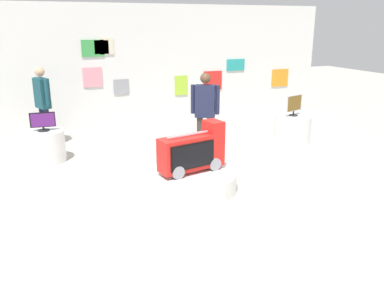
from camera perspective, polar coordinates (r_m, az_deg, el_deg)
name	(u,v)px	position (r m, az deg, el deg)	size (l,w,h in m)	color
ground_plane	(198,194)	(6.29, 0.88, -7.10)	(30.00, 30.00, 0.00)	#B2ADA3
back_wall_display	(128,67)	(10.19, -9.08, 10.74)	(10.96, 0.13, 3.01)	silver
main_display_pedestal	(191,180)	(6.40, -0.08, -5.19)	(1.44, 1.44, 0.30)	silver
novelty_firetruck_tv	(193,152)	(6.25, 0.12, -1.21)	(1.11, 0.54, 0.77)	gray
display_pedestal_left_rear	(292,129)	(9.14, 14.09, 2.09)	(0.80, 0.80, 0.60)	silver
tv_on_left_rear	(294,104)	(9.02, 14.35, 5.52)	(0.49, 0.20, 0.46)	black
display_pedestal_center_rear	(46,146)	(8.12, -20.14, -0.28)	(0.73, 0.73, 0.60)	silver
tv_on_center_rear	(43,121)	(8.00, -20.49, 3.04)	(0.46, 0.22, 0.35)	black
shopper_browsing_near_truck	(205,109)	(7.76, 1.87, 5.05)	(0.49, 0.36, 1.65)	#38332D
shopper_browsing_rear	(43,101)	(9.01, -20.50, 5.80)	(0.33, 0.52, 1.69)	#1E233F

